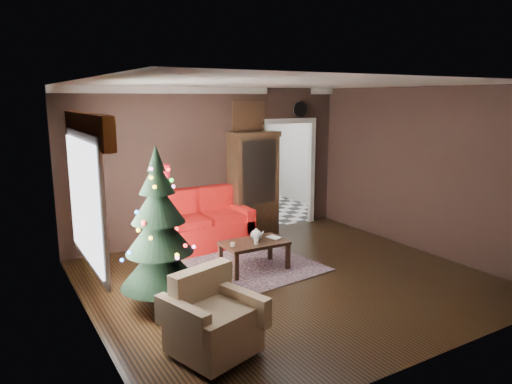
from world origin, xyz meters
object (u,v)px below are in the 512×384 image
floor_lamp (164,211)px  christmas_tree (159,228)px  armchair (213,314)px  teapot (256,235)px  coffee_table (254,255)px  wall_clock (300,109)px  kitchen_table (246,198)px  loveseat (203,219)px  curio_cabinet (253,186)px

floor_lamp → christmas_tree: (-0.66, -1.67, 0.22)m
armchair → teapot: 2.53m
coffee_table → wall_clock: wall_clock is taller
christmas_tree → kitchen_table: 4.97m
teapot → coffee_table: bearing=-164.9°
loveseat → teapot: size_ratio=8.52×
coffee_table → kitchen_table: size_ratio=1.31×
christmas_tree → teapot: 1.87m
teapot → armchair: bearing=-130.6°
curio_cabinet → coffee_table: bearing=-119.9°
christmas_tree → teapot: bearing=18.0°
coffee_table → kitchen_table: kitchen_table is taller
curio_cabinet → armchair: curio_cabinet is taller
wall_clock → curio_cabinet: bearing=-171.5°
floor_lamp → kitchen_table: size_ratio=1.99×
armchair → coffee_table: size_ratio=0.82×
loveseat → curio_cabinet: size_ratio=0.89×
armchair → loveseat: bearing=50.3°
floor_lamp → teapot: size_ratio=7.47×
armchair → teapot: armchair is taller
christmas_tree → floor_lamp: bearing=68.6°
teapot → curio_cabinet: bearing=61.0°
teapot → loveseat: bearing=98.7°
loveseat → teapot: bearing=-81.3°
floor_lamp → teapot: floor_lamp is taller
kitchen_table → armchair: bearing=-122.7°
armchair → wall_clock: size_ratio=2.51×
curio_cabinet → floor_lamp: bearing=-164.4°
armchair → kitchen_table: bearing=40.5°
kitchen_table → wall_clock: bearing=-66.3°
curio_cabinet → kitchen_table: curio_cabinet is taller
loveseat → coffee_table: (0.18, -1.46, -0.27)m
curio_cabinet → armchair: bearing=-125.6°
kitchen_table → curio_cabinet: bearing=-114.4°
teapot → wall_clock: (2.13, 1.85, 1.83)m
loveseat → wall_clock: wall_clock is taller
armchair → wall_clock: 5.67m
loveseat → curio_cabinet: curio_cabinet is taller
armchair → kitchen_table: 5.97m
curio_cabinet → wall_clock: size_ratio=5.94×
armchair → kitchen_table: (3.22, 5.02, -0.09)m
floor_lamp → armchair: floor_lamp is taller
floor_lamp → wall_clock: wall_clock is taller
wall_clock → teapot: bearing=-139.0°
loveseat → christmas_tree: christmas_tree is taller
curio_cabinet → floor_lamp: curio_cabinet is taller
curio_cabinet → wall_clock: wall_clock is taller
loveseat → floor_lamp: 0.96m
curio_cabinet → floor_lamp: (-1.99, -0.56, -0.12)m
curio_cabinet → kitchen_table: (0.65, 1.43, -0.57)m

